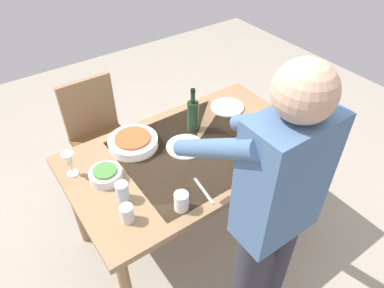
{
  "coord_description": "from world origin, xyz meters",
  "views": [
    {
      "loc": [
        0.91,
        1.31,
        2.18
      ],
      "look_at": [
        0.0,
        0.0,
        0.83
      ],
      "focal_mm": 33.1,
      "sensor_mm": 36.0,
      "label": 1
    }
  ],
  "objects": [
    {
      "name": "wine_bottle",
      "position": [
        -0.13,
        -0.17,
        0.89
      ],
      "size": [
        0.07,
        0.07,
        0.3
      ],
      "color": "black",
      "rests_on": "dining_table"
    },
    {
      "name": "water_cup_near_left",
      "position": [
        0.55,
        0.24,
        0.82
      ],
      "size": [
        0.07,
        0.07,
        0.1
      ],
      "primitive_type": "cylinder",
      "color": "silver",
      "rests_on": "dining_table"
    },
    {
      "name": "wine_glass_left",
      "position": [
        -0.2,
        0.25,
        0.88
      ],
      "size": [
        0.07,
        0.07,
        0.15
      ],
      "color": "white",
      "rests_on": "dining_table"
    },
    {
      "name": "water_cup_far_left",
      "position": [
        0.3,
        0.33,
        0.83
      ],
      "size": [
        0.07,
        0.07,
        0.1
      ],
      "primitive_type": "cylinder",
      "color": "silver",
      "rests_on": "dining_table"
    },
    {
      "name": "side_bowl_salad",
      "position": [
        0.52,
        -0.08,
        0.81
      ],
      "size": [
        0.18,
        0.18,
        0.07
      ],
      "color": "silver",
      "rests_on": "dining_table"
    },
    {
      "name": "chair_near",
      "position": [
        0.29,
        -0.82,
        0.53
      ],
      "size": [
        0.4,
        0.4,
        0.91
      ],
      "color": "brown",
      "rests_on": "ground_plane"
    },
    {
      "name": "wine_glass_right",
      "position": [
        0.66,
        -0.22,
        0.88
      ],
      "size": [
        0.07,
        0.07,
        0.15
      ],
      "color": "white",
      "rests_on": "dining_table"
    },
    {
      "name": "table_knife",
      "position": [
        0.14,
        0.3,
        0.78
      ],
      "size": [
        0.04,
        0.2,
        0.0
      ],
      "primitive_type": "cube",
      "rotation": [
        0.0,
        0.0,
        -0.13
      ],
      "color": "silver",
      "rests_on": "dining_table"
    },
    {
      "name": "person_server",
      "position": [
        0.07,
        0.7,
        0.96
      ],
      "size": [
        0.42,
        0.61,
        1.69
      ],
      "color": "#2D2D38",
      "rests_on": "ground_plane"
    },
    {
      "name": "ground_plane",
      "position": [
        0.0,
        0.0,
        0.0
      ],
      "size": [
        6.0,
        6.0,
        0.0
      ],
      "primitive_type": "plane",
      "color": "#9E9384"
    },
    {
      "name": "serving_bowl_pasta",
      "position": [
        0.27,
        -0.24,
        0.81
      ],
      "size": [
        0.3,
        0.3,
        0.07
      ],
      "color": "silver",
      "rests_on": "dining_table"
    },
    {
      "name": "water_cup_near_right",
      "position": [
        0.51,
        0.11,
        0.83
      ],
      "size": [
        0.07,
        0.07,
        0.11
      ],
      "primitive_type": "cylinder",
      "color": "silver",
      "rests_on": "dining_table"
    },
    {
      "name": "dinner_plate_far",
      "position": [
        0.02,
        -0.05,
        0.78
      ],
      "size": [
        0.23,
        0.23,
        0.01
      ],
      "primitive_type": "cylinder",
      "color": "silver",
      "rests_on": "dining_table"
    },
    {
      "name": "dining_table",
      "position": [
        0.0,
        0.0,
        0.69
      ],
      "size": [
        1.48,
        0.88,
        0.78
      ],
      "color": "#93704C",
      "rests_on": "ground_plane"
    },
    {
      "name": "table_fork",
      "position": [
        -0.4,
        0.17,
        0.78
      ],
      "size": [
        0.02,
        0.18,
        0.0
      ],
      "primitive_type": "cube",
      "rotation": [
        0.0,
        0.0,
        0.05
      ],
      "color": "silver",
      "rests_on": "dining_table"
    },
    {
      "name": "dinner_plate_near",
      "position": [
        -0.46,
        -0.23,
        0.78
      ],
      "size": [
        0.23,
        0.23,
        0.01
      ],
      "primitive_type": "cylinder",
      "color": "silver",
      "rests_on": "dining_table"
    }
  ]
}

